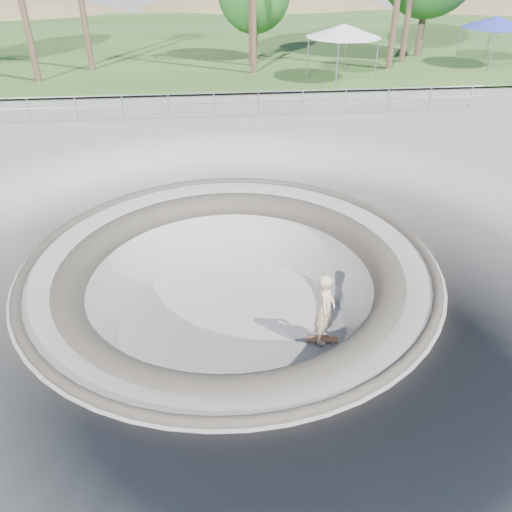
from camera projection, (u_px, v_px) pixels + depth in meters
The scene contains 9 objects.
ground at pixel (230, 261), 12.50m from camera, with size 180.00×180.00×0.00m, color gray.
skate_bowl at pixel (232, 318), 13.47m from camera, with size 14.00×14.00×4.10m.
grass_strip at pixel (206, 38), 41.06m from camera, with size 180.00×36.00×0.12m.
distant_hills at pixel (235, 69), 64.77m from camera, with size 103.20×45.00×28.60m.
safety_railing at pixel (214, 104), 22.25m from camera, with size 25.00×0.06×1.03m.
skateboard at pixel (322, 339), 12.74m from camera, with size 0.82×0.35×0.08m.
skater at pixel (325, 309), 12.21m from camera, with size 0.70×0.46×1.93m, color #D7B28B.
canopy_white at pixel (344, 31), 26.88m from camera, with size 5.20×5.20×2.87m.
canopy_blue at pixel (496, 22), 30.15m from camera, with size 5.23×5.23×2.82m.
Camera 1 is at (-0.44, -10.54, 6.72)m, focal length 35.00 mm.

